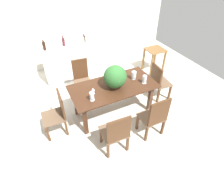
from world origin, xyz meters
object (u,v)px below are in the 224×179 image
object	(u,v)px
chair_foot_end	(158,80)
wine_bottle_dark	(84,39)
chair_head_end	(58,112)
wine_bottle_clear	(74,40)
flower_centerpiece	(115,77)
side_table	(154,55)
dining_table	(113,91)
chair_far_left	(82,77)
wine_bottle_green	(83,41)
crystal_vase_left	(145,79)
crystal_vase_center_near	(92,96)
wine_bottle_amber	(63,42)
wine_bottle_tall	(44,46)
crystal_vase_right	(134,75)
chair_near_left	(116,132)
kitchen_counter	(69,62)
wine_glass	(93,90)
chair_near_right	(155,116)

from	to	relation	value
chair_foot_end	wine_bottle_dark	distance (m)	2.33
chair_head_end	wine_bottle_clear	distance (m)	2.24
flower_centerpiece	side_table	distance (m)	2.29
dining_table	chair_far_left	world-z (taller)	chair_far_left
wine_bottle_green	side_table	world-z (taller)	wine_bottle_green
crystal_vase_left	wine_bottle_dark	bearing A→B (deg)	106.00
crystal_vase_center_near	wine_bottle_amber	bearing A→B (deg)	88.79
dining_table	wine_bottle_amber	xyz separation A→B (m)	(-0.53, 1.93, 0.48)
wine_bottle_tall	crystal_vase_right	bearing A→B (deg)	-49.61
wine_bottle_dark	wine_bottle_tall	bearing A→B (deg)	-177.80
chair_far_left	wine_bottle_tall	bearing A→B (deg)	129.72
dining_table	crystal_vase_left	bearing A→B (deg)	-16.46
dining_table	crystal_vase_left	world-z (taller)	crystal_vase_left
dining_table	wine_bottle_green	bearing A→B (deg)	91.01
wine_bottle_green	side_table	bearing A→B (deg)	-18.74
chair_head_end	chair_far_left	bearing A→B (deg)	141.08
chair_near_left	wine_bottle_amber	xyz separation A→B (m)	(-0.11, 2.90, 0.59)
dining_table	wine_bottle_amber	size ratio (longest dim) A/B	6.62
wine_bottle_amber	wine_bottle_clear	world-z (taller)	wine_bottle_amber
chair_far_left	wine_bottle_green	world-z (taller)	wine_bottle_green
chair_far_left	kitchen_counter	xyz separation A→B (m)	(-0.05, 0.96, -0.03)
wine_bottle_amber	wine_bottle_clear	distance (m)	0.29
chair_head_end	wine_bottle_amber	xyz separation A→B (m)	(0.71, 1.93, 0.59)
chair_far_left	flower_centerpiece	distance (m)	1.20
wine_bottle_amber	wine_glass	bearing A→B (deg)	-88.60
side_table	wine_glass	bearing A→B (deg)	-154.39
crystal_vase_center_near	wine_bottle_amber	xyz separation A→B (m)	(0.05, 2.15, 0.25)
chair_near_left	wine_bottle_tall	bearing A→B (deg)	-74.85
crystal_vase_right	side_table	size ratio (longest dim) A/B	0.26
dining_table	wine_glass	bearing A→B (deg)	-174.41
crystal_vase_center_near	dining_table	bearing A→B (deg)	21.59
dining_table	wine_bottle_dark	distance (m)	1.98
dining_table	chair_far_left	size ratio (longest dim) A/B	1.89
chair_near_left	crystal_vase_left	world-z (taller)	chair_near_left
crystal_vase_left	crystal_vase_right	bearing A→B (deg)	118.37
crystal_vase_right	wine_bottle_clear	bearing A→B (deg)	112.24
flower_centerpiece	wine_glass	world-z (taller)	flower_centerpiece
chair_near_right	crystal_vase_left	xyz separation A→B (m)	(0.24, 0.77, 0.32)
crystal_vase_left	kitchen_counter	xyz separation A→B (m)	(-1.12, 2.11, -0.37)
crystal_vase_right	crystal_vase_left	bearing A→B (deg)	-61.63
chair_foot_end	wine_bottle_tall	distance (m)	3.01
chair_foot_end	kitchen_counter	world-z (taller)	kitchen_counter
chair_near_right	wine_bottle_clear	bearing A→B (deg)	-76.29
chair_near_right	wine_bottle_tall	distance (m)	3.25
chair_far_left	chair_foot_end	bearing A→B (deg)	-24.76
chair_head_end	flower_centerpiece	xyz separation A→B (m)	(1.25, -0.04, 0.49)
wine_glass	wine_bottle_amber	size ratio (longest dim) A/B	0.51
dining_table	crystal_vase_center_near	xyz separation A→B (m)	(-0.57, -0.23, 0.23)
wine_bottle_tall	chair_near_right	bearing A→B (deg)	-62.97
chair_head_end	side_table	size ratio (longest dim) A/B	1.30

